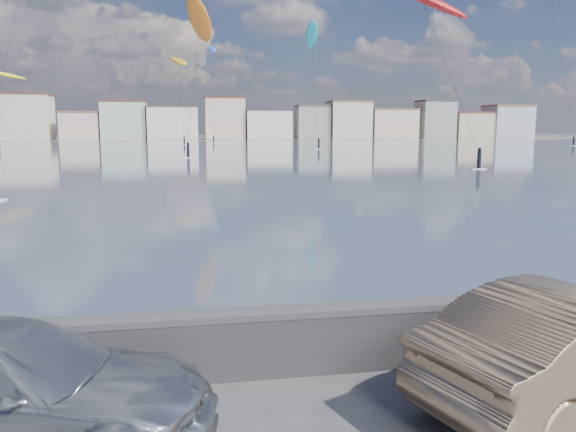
% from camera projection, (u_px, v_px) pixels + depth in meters
% --- Properties ---
extents(bay_water, '(500.00, 177.00, 0.00)m').
position_uv_depth(bay_water, '(194.00, 150.00, 94.79)').
color(bay_water, '#36455F').
rests_on(bay_water, ground).
extents(far_shore_strip, '(500.00, 60.00, 0.00)m').
position_uv_depth(far_shore_strip, '(192.00, 139.00, 200.42)').
color(far_shore_strip, '#4C473D').
rests_on(far_shore_strip, ground).
extents(seawall, '(400.00, 0.36, 1.08)m').
position_uv_depth(seawall, '(236.00, 340.00, 8.25)').
color(seawall, '#28282B').
rests_on(seawall, ground).
extents(far_buildings, '(240.79, 13.26, 14.60)m').
position_uv_depth(far_buildings, '(195.00, 121.00, 186.08)').
color(far_buildings, beige).
rests_on(far_buildings, ground).
extents(car_silver, '(5.17, 2.98, 1.41)m').
position_uv_depth(car_silver, '(6.00, 387.00, 6.47)').
color(car_silver, '#A7AAAF').
rests_on(car_silver, ground).
extents(kitesurfer_2, '(5.37, 16.35, 22.07)m').
position_uv_depth(kitesurfer_2, '(200.00, 21.00, 78.96)').
color(kitesurfer_2, orange).
rests_on(kitesurfer_2, ground).
extents(kitesurfer_5, '(4.01, 14.64, 23.98)m').
position_uv_depth(kitesurfer_5, '(312.00, 36.00, 106.19)').
color(kitesurfer_5, '#19BFBF').
rests_on(kitesurfer_5, ground).
extents(kitesurfer_8, '(8.45, 14.53, 16.00)m').
position_uv_depth(kitesurfer_8, '(4.00, 76.00, 115.64)').
color(kitesurfer_8, yellow).
rests_on(kitesurfer_8, ground).
extents(kitesurfer_10, '(6.02, 19.27, 22.25)m').
position_uv_depth(kitesurfer_10, '(179.00, 62.00, 138.83)').
color(kitesurfer_10, '#BF8C19').
rests_on(kitesurfer_10, ground).
extents(kitesurfer_18, '(2.67, 17.86, 26.63)m').
position_uv_depth(kitesurfer_18, '(212.00, 51.00, 152.64)').
color(kitesurfer_18, blue).
rests_on(kitesurfer_18, ground).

